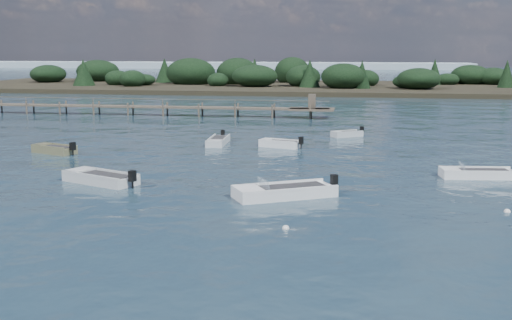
% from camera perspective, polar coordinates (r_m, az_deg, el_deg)
% --- Properties ---
extents(ground, '(400.00, 400.00, 0.00)m').
position_cam_1_polar(ground, '(85.09, 2.94, 4.64)').
color(ground, '#162834').
rests_on(ground, ground).
extents(dinghy_mid_white_b, '(4.80, 2.14, 1.17)m').
position_cam_1_polar(dinghy_mid_white_b, '(41.23, 19.06, -1.28)').
color(dinghy_mid_white_b, silver).
rests_on(dinghy_mid_white_b, ground).
extents(tender_far_white, '(3.64, 2.17, 1.22)m').
position_cam_1_polar(tender_far_white, '(50.99, 2.15, 1.33)').
color(tender_far_white, silver).
rests_on(tender_far_white, ground).
extents(dinghy_extra_a, '(1.63, 4.91, 1.10)m').
position_cam_1_polar(dinghy_extra_a, '(52.87, -3.38, 1.60)').
color(dinghy_extra_a, '#ACB1B3').
rests_on(dinghy_extra_a, ground).
extents(tender_far_grey, '(3.91, 2.57, 1.25)m').
position_cam_1_polar(tender_far_grey, '(50.40, -17.48, 0.78)').
color(tender_far_grey, '#706D4A').
rests_on(tender_far_grey, ground).
extents(dinghy_mid_grey, '(5.05, 3.51, 1.28)m').
position_cam_1_polar(dinghy_mid_grey, '(38.52, -13.65, -1.73)').
color(dinghy_mid_grey, '#ACB1B3').
rests_on(dinghy_mid_grey, ground).
extents(tender_far_grey_b, '(2.97, 2.51, 1.07)m').
position_cam_1_polar(tender_far_grey_b, '(57.70, 8.09, 2.22)').
color(tender_far_grey_b, '#ACB1B3').
rests_on(tender_far_grey_b, ground).
extents(dinghy_mid_white_a, '(5.63, 4.35, 1.34)m').
position_cam_1_polar(dinghy_mid_white_a, '(33.93, 2.51, -3.01)').
color(dinghy_mid_white_a, silver).
rests_on(dinghy_mid_white_a, ground).
extents(buoy_b, '(0.32, 0.32, 0.32)m').
position_cam_1_polar(buoy_b, '(28.09, 2.66, -6.12)').
color(buoy_b, silver).
rests_on(buoy_b, ground).
extents(buoy_d, '(0.32, 0.32, 0.32)m').
position_cam_1_polar(buoy_d, '(33.11, 21.43, -4.33)').
color(buoy_d, silver).
rests_on(buoy_d, ground).
extents(buoy_e, '(0.32, 0.32, 0.32)m').
position_cam_1_polar(buoy_e, '(54.25, 0.72, 1.67)').
color(buoy_e, silver).
rests_on(buoy_e, ground).
extents(buoy_extra_a, '(0.32, 0.32, 0.32)m').
position_cam_1_polar(buoy_extra_a, '(35.51, 4.84, -2.75)').
color(buoy_extra_a, silver).
rests_on(buoy_extra_a, ground).
extents(jetty, '(64.50, 3.20, 3.40)m').
position_cam_1_polar(jetty, '(79.03, -14.02, 4.67)').
color(jetty, brown).
rests_on(jetty, ground).
extents(far_headland, '(190.00, 40.00, 5.80)m').
position_cam_1_polar(far_headland, '(125.25, 16.65, 6.81)').
color(far_headland, black).
rests_on(far_headland, ground).
extents(distant_haze, '(280.00, 20.00, 2.40)m').
position_cam_1_polar(distant_haze, '(273.16, -11.99, 8.03)').
color(distant_haze, '#8EA3B0').
rests_on(distant_haze, ground).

